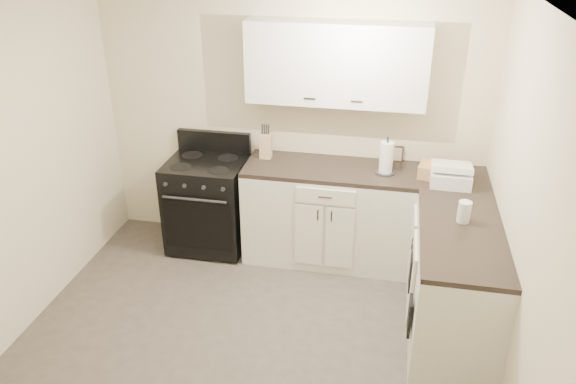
% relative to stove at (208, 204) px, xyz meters
% --- Properties ---
extents(floor, '(3.60, 3.60, 0.00)m').
position_rel_stove_xyz_m(floor, '(0.75, -1.48, -0.46)').
color(floor, '#473F38').
rests_on(floor, ground).
extents(ceiling, '(3.60, 3.60, 0.00)m').
position_rel_stove_xyz_m(ceiling, '(0.75, -1.48, 2.04)').
color(ceiling, white).
rests_on(ceiling, wall_back).
extents(wall_back, '(3.60, 0.00, 3.60)m').
position_rel_stove_xyz_m(wall_back, '(0.75, 0.32, 0.79)').
color(wall_back, beige).
rests_on(wall_back, ground).
extents(wall_right, '(0.00, 3.60, 3.60)m').
position_rel_stove_xyz_m(wall_right, '(2.55, -1.48, 0.79)').
color(wall_right, beige).
rests_on(wall_right, ground).
extents(base_cabinets_back, '(1.55, 0.60, 0.90)m').
position_rel_stove_xyz_m(base_cabinets_back, '(1.18, 0.02, -0.01)').
color(base_cabinets_back, silver).
rests_on(base_cabinets_back, floor).
extents(base_cabinets_right, '(0.60, 1.90, 0.90)m').
position_rel_stove_xyz_m(base_cabinets_right, '(2.25, -0.63, -0.01)').
color(base_cabinets_right, silver).
rests_on(base_cabinets_right, floor).
extents(countertop_back, '(1.55, 0.60, 0.04)m').
position_rel_stove_xyz_m(countertop_back, '(1.18, 0.02, 0.46)').
color(countertop_back, black).
rests_on(countertop_back, base_cabinets_back).
extents(countertop_right, '(0.60, 1.90, 0.04)m').
position_rel_stove_xyz_m(countertop_right, '(2.25, -0.63, 0.46)').
color(countertop_right, black).
rests_on(countertop_right, base_cabinets_right).
extents(upper_cabinets, '(1.55, 0.30, 0.70)m').
position_rel_stove_xyz_m(upper_cabinets, '(1.18, 0.18, 1.38)').
color(upper_cabinets, white).
rests_on(upper_cabinets, wall_back).
extents(stove, '(0.73, 0.62, 0.88)m').
position_rel_stove_xyz_m(stove, '(0.00, 0.00, 0.00)').
color(stove, black).
rests_on(stove, floor).
extents(knife_block, '(0.11, 0.10, 0.23)m').
position_rel_stove_xyz_m(knife_block, '(0.55, 0.13, 0.60)').
color(knife_block, tan).
rests_on(knife_block, countertop_back).
extents(paper_towel, '(0.15, 0.15, 0.29)m').
position_rel_stove_xyz_m(paper_towel, '(1.66, 0.00, 0.62)').
color(paper_towel, white).
rests_on(paper_towel, countertop_back).
extents(picture_frame, '(0.12, 0.04, 0.15)m').
position_rel_stove_xyz_m(picture_frame, '(1.75, 0.28, 0.55)').
color(picture_frame, black).
rests_on(picture_frame, countertop_back).
extents(wicker_basket, '(0.38, 0.29, 0.11)m').
position_rel_stove_xyz_m(wicker_basket, '(2.12, -0.01, 0.54)').
color(wicker_basket, tan).
rests_on(wicker_basket, countertop_right).
extents(countertop_grill, '(0.34, 0.31, 0.12)m').
position_rel_stove_xyz_m(countertop_grill, '(2.21, -0.11, 0.54)').
color(countertop_grill, white).
rests_on(countertop_grill, countertop_right).
extents(glass_jar, '(0.12, 0.12, 0.16)m').
position_rel_stove_xyz_m(glass_jar, '(2.27, -0.76, 0.56)').
color(glass_jar, silver).
rests_on(glass_jar, countertop_right).
extents(oven_mitt_near, '(0.02, 0.16, 0.28)m').
position_rel_stove_xyz_m(oven_mitt_near, '(1.93, -1.30, -0.02)').
color(oven_mitt_near, black).
rests_on(oven_mitt_near, base_cabinets_right).
extents(oven_mitt_far, '(0.02, 0.17, 0.29)m').
position_rel_stove_xyz_m(oven_mitt_far, '(1.93, -0.88, 0.06)').
color(oven_mitt_far, black).
rests_on(oven_mitt_far, base_cabinets_right).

